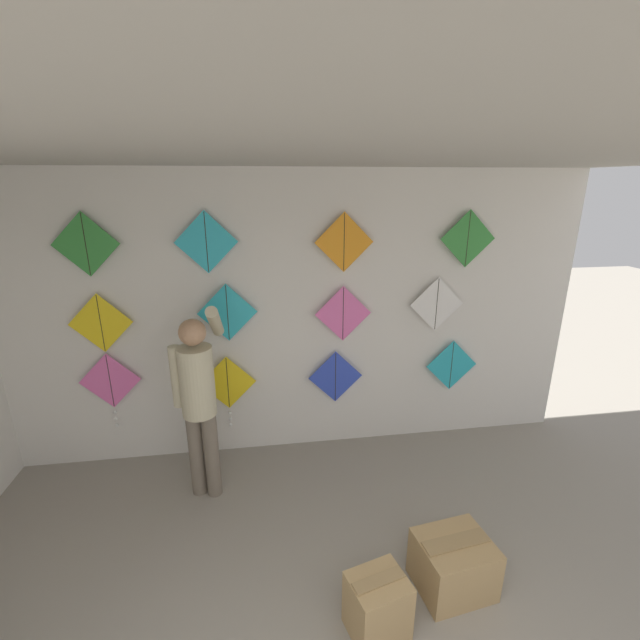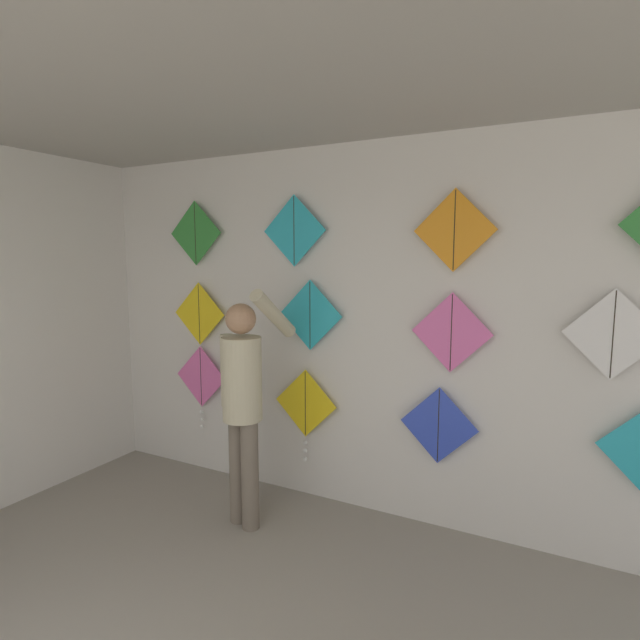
% 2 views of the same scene
% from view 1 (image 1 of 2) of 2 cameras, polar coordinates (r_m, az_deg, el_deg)
% --- Properties ---
extents(back_panel, '(5.99, 0.06, 2.80)m').
position_cam_1_polar(back_panel, '(4.18, -4.86, 0.19)').
color(back_panel, silver).
rests_on(back_panel, ground).
extents(ceiling_slab, '(5.99, 4.32, 0.04)m').
position_cam_1_polar(ceiling_slab, '(2.21, -2.54, 21.81)').
color(ceiling_slab, '#A8A399').
extents(shopkeeper, '(0.43, 0.56, 1.75)m').
position_cam_1_polar(shopkeeper, '(3.76, -15.90, -9.40)').
color(shopkeeper, '#726656').
rests_on(shopkeeper, ground).
extents(cardboard_box, '(0.53, 0.47, 0.39)m').
position_cam_1_polar(cardboard_box, '(3.47, 17.35, -28.64)').
color(cardboard_box, tan).
rests_on(cardboard_box, ground).
extents(cardboard_box_spare, '(0.41, 0.37, 0.41)m').
position_cam_1_polar(cardboard_box_spare, '(3.16, 7.67, -33.56)').
color(cardboard_box_spare, tan).
rests_on(cardboard_box_spare, ground).
extents(kite_0, '(0.55, 0.04, 0.76)m').
position_cam_1_polar(kite_0, '(4.52, -26.12, -7.76)').
color(kite_0, pink).
extents(kite_1, '(0.55, 0.04, 0.76)m').
position_cam_1_polar(kite_1, '(4.35, -12.17, -8.65)').
color(kite_1, yellow).
extents(kite_2, '(0.55, 0.01, 0.55)m').
position_cam_1_polar(kite_2, '(4.38, 2.07, -7.58)').
color(kite_2, blue).
extents(kite_3, '(0.55, 0.01, 0.55)m').
position_cam_1_polar(kite_3, '(4.74, 17.12, -5.80)').
color(kite_3, '#28B2C6').
extents(kite_4, '(0.55, 0.01, 0.55)m').
position_cam_1_polar(kite_4, '(4.31, -27.19, -0.39)').
color(kite_4, yellow).
extents(kite_5, '(0.55, 0.01, 0.55)m').
position_cam_1_polar(kite_5, '(4.07, -12.24, 0.96)').
color(kite_5, '#28B2C6').
extents(kite_6, '(0.55, 0.01, 0.55)m').
position_cam_1_polar(kite_6, '(4.15, 3.10, 0.84)').
color(kite_6, pink).
extents(kite_7, '(0.55, 0.01, 0.55)m').
position_cam_1_polar(kite_7, '(4.42, 15.30, 2.04)').
color(kite_7, white).
extents(kite_8, '(0.55, 0.01, 0.55)m').
position_cam_1_polar(kite_8, '(4.17, -28.77, 8.83)').
color(kite_8, '#338C38').
extents(kite_9, '(0.55, 0.01, 0.55)m').
position_cam_1_polar(kite_9, '(3.94, -14.92, 9.99)').
color(kite_9, '#28B2C6').
extents(kite_10, '(0.55, 0.01, 0.55)m').
position_cam_1_polar(kite_10, '(4.01, 3.23, 10.30)').
color(kite_10, orange).
extents(kite_11, '(0.55, 0.01, 0.55)m').
position_cam_1_polar(kite_11, '(4.41, 19.11, 10.19)').
color(kite_11, '#338C38').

